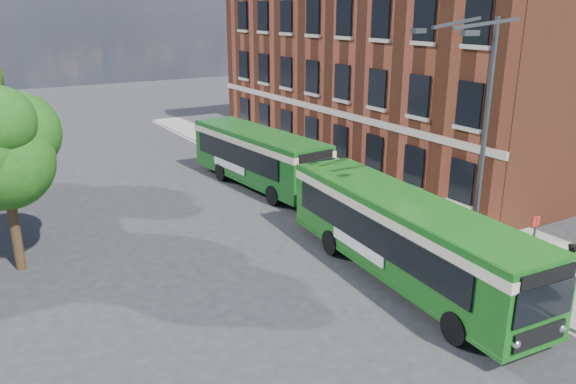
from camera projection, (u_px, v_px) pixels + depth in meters
ground at (329, 275)px, 20.46m from camera, size 120.00×120.00×0.00m
pavement at (349, 187)px, 30.39m from camera, size 6.00×48.00×0.15m
kerb_line at (302, 197)px, 28.91m from camera, size 0.12×48.00×0.01m
brick_office at (404, 47)px, 34.95m from camera, size 12.10×26.00×14.20m
street_lamp at (477, 142)px, 19.73m from camera, size 2.96×2.38×9.00m
bus_stop_sign at (533, 244)px, 19.34m from camera, size 0.35×0.08×2.52m
bus_front at (405, 232)px, 19.58m from camera, size 3.48×11.89×3.02m
bus_rear at (259, 153)px, 30.21m from camera, size 3.37×10.10×3.02m
pedestrian_a at (485, 255)px, 19.95m from camera, size 0.66×0.61×1.51m
pedestrian_b at (569, 263)px, 19.29m from camera, size 0.74×0.58×1.49m
tree_left at (4, 147)px, 19.52m from camera, size 4.06×3.86×6.86m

